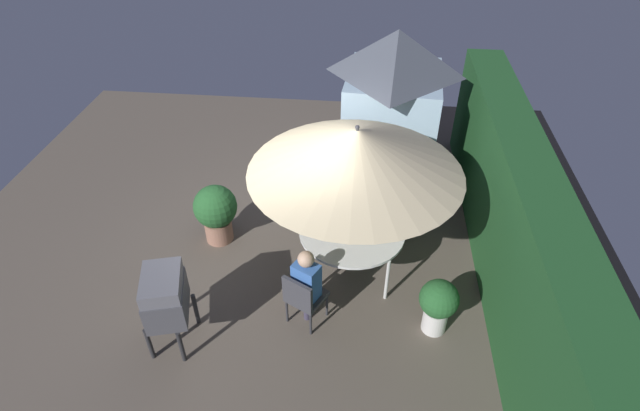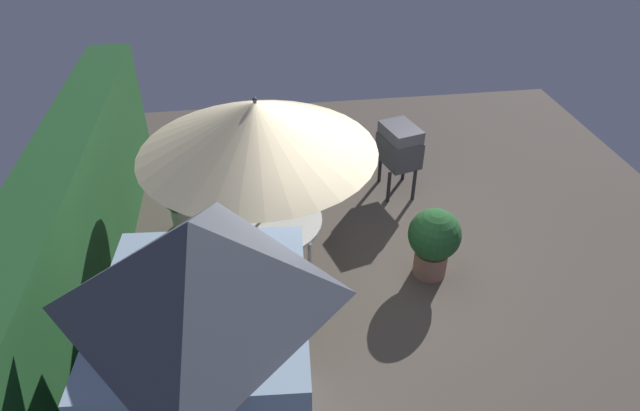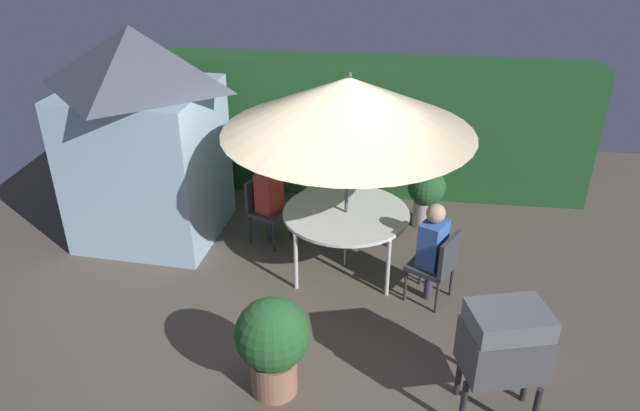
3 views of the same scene
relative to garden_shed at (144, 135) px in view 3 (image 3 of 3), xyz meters
The scene contains 12 objects.
ground_plane 3.32m from the garden_shed, 36.25° to the right, with size 11.00×11.00×0.00m, color brown.
hedge_backdrop 3.00m from the garden_shed, 35.77° to the left, with size 7.50×0.67×2.09m.
garden_shed is the anchor object (origin of this frame).
patio_table 2.85m from the garden_shed, 11.61° to the right, with size 1.56×1.56×0.80m.
patio_umbrella 2.85m from the garden_shed, 11.61° to the right, with size 2.92×2.92×2.54m.
bbq_grill 5.16m from the garden_shed, 33.45° to the right, with size 0.81×0.67×1.20m.
chair_near_shed 1.82m from the garden_shed, ahead, with size 0.62×0.61×0.90m.
chair_far_side 4.09m from the garden_shed, 16.72° to the right, with size 0.63×0.62×0.90m.
potted_plant_by_shed 3.65m from the garden_shed, 51.41° to the right, with size 0.70×0.70×1.03m.
potted_plant_by_grill 3.91m from the garden_shed, ahead, with size 0.53×0.53×0.87m.
person_in_red 1.78m from the garden_shed, ahead, with size 0.36×0.41×1.26m.
person_in_blue 3.96m from the garden_shed, 16.47° to the right, with size 0.37×0.41×1.26m.
Camera 3 is at (0.78, -5.27, 4.38)m, focal length 33.93 mm.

